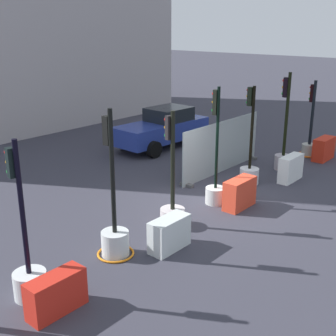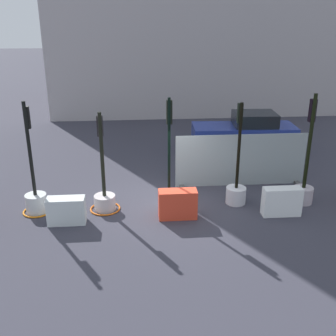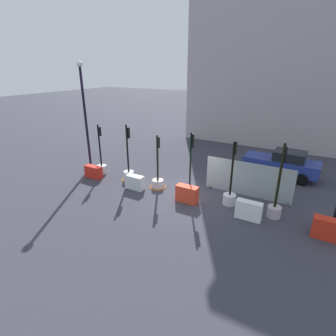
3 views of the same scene
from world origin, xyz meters
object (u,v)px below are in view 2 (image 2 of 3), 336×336
at_px(construction_barrier_1, 66,211).
at_px(car_blue_estate, 246,132).
at_px(traffic_light_5, 305,180).
at_px(traffic_light_1, 35,195).
at_px(construction_barrier_3, 282,202).
at_px(construction_barrier_2, 178,204).
at_px(traffic_light_2, 104,195).
at_px(traffic_light_4, 236,185).
at_px(traffic_light_3, 169,187).

distance_m(construction_barrier_1, car_blue_estate, 9.30).
xyz_separation_m(traffic_light_5, car_blue_estate, (-0.48, 5.44, 0.06)).
bearing_deg(construction_barrier_1, car_blue_estate, 41.97).
bearing_deg(traffic_light_1, construction_barrier_3, -6.11).
relative_size(construction_barrier_1, construction_barrier_2, 0.96).
bearing_deg(construction_barrier_1, traffic_light_2, 36.88).
height_order(construction_barrier_1, car_blue_estate, car_blue_estate).
distance_m(traffic_light_1, car_blue_estate, 9.62).
relative_size(construction_barrier_2, construction_barrier_3, 0.98).
distance_m(traffic_light_4, car_blue_estate, 5.56).
distance_m(traffic_light_3, construction_barrier_1, 3.17).
bearing_deg(traffic_light_1, traffic_light_5, -0.05).
distance_m(traffic_light_4, construction_barrier_3, 1.51).
bearing_deg(traffic_light_5, traffic_light_1, 179.95).
height_order(traffic_light_2, traffic_light_3, traffic_light_3).
bearing_deg(traffic_light_4, traffic_light_1, -178.76).
bearing_deg(car_blue_estate, construction_barrier_1, -138.03).
relative_size(traffic_light_4, construction_barrier_2, 2.88).
height_order(traffic_light_5, construction_barrier_3, traffic_light_5).
bearing_deg(car_blue_estate, traffic_light_3, -125.43).
relative_size(traffic_light_2, construction_barrier_2, 2.73).
bearing_deg(construction_barrier_2, traffic_light_3, 105.18).
height_order(traffic_light_2, construction_barrier_1, traffic_light_2).
xyz_separation_m(traffic_light_3, construction_barrier_2, (0.20, -0.73, -0.23)).
relative_size(traffic_light_2, construction_barrier_3, 2.68).
xyz_separation_m(traffic_light_4, traffic_light_5, (2.16, -0.14, 0.15)).
height_order(traffic_light_4, car_blue_estate, traffic_light_4).
bearing_deg(traffic_light_2, traffic_light_4, 1.83).
xyz_separation_m(traffic_light_2, traffic_light_5, (6.34, -0.01, 0.26)).
xyz_separation_m(traffic_light_3, construction_barrier_3, (3.34, -0.81, -0.23)).
height_order(construction_barrier_1, construction_barrier_2, construction_barrier_2).
bearing_deg(construction_barrier_3, car_blue_estate, 85.35).
xyz_separation_m(traffic_light_5, construction_barrier_1, (-7.39, -0.78, -0.37)).
distance_m(traffic_light_1, construction_barrier_1, 1.31).
distance_m(traffic_light_3, construction_barrier_3, 3.45).
relative_size(traffic_light_5, construction_barrier_2, 3.11).
xyz_separation_m(construction_barrier_1, construction_barrier_3, (6.40, -0.01, 0.04)).
bearing_deg(construction_barrier_1, traffic_light_3, 14.68).
height_order(construction_barrier_2, car_blue_estate, car_blue_estate).
distance_m(traffic_light_5, construction_barrier_3, 1.30).
relative_size(traffic_light_1, construction_barrier_2, 3.04).
bearing_deg(car_blue_estate, traffic_light_1, -145.63).
height_order(traffic_light_1, traffic_light_2, traffic_light_1).
height_order(traffic_light_5, car_blue_estate, traffic_light_5).
bearing_deg(car_blue_estate, traffic_light_4, -107.64).
height_order(traffic_light_2, traffic_light_4, traffic_light_4).
relative_size(traffic_light_4, construction_barrier_3, 2.83).
height_order(traffic_light_4, traffic_light_5, traffic_light_5).
bearing_deg(traffic_light_4, construction_barrier_1, -170.00).
height_order(traffic_light_1, construction_barrier_1, traffic_light_1).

